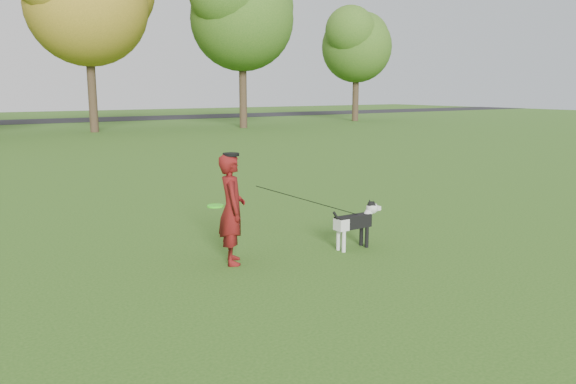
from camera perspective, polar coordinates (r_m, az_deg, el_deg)
ground at (r=8.62m, az=-0.03°, el=-6.38°), size 120.00×120.00×0.00m
man at (r=8.07m, az=-5.71°, el=-1.74°), size 0.58×0.68×1.60m
dog at (r=8.92m, az=7.00°, el=-2.85°), size 0.98×0.20×0.75m
man_held_items at (r=8.52m, az=2.41°, el=-0.98°), size 2.54×0.51×1.11m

